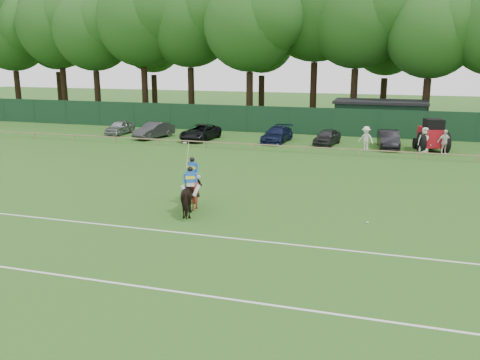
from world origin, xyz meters
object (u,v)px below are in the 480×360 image
at_px(sedan_navy, 277,134).
at_px(spectator_left, 366,139).
at_px(horse_dark, 191,197).
at_px(suv_black, 200,132).
at_px(estate_black, 388,139).
at_px(spectator_mid, 444,142).
at_px(tractor, 432,136).
at_px(utility_shed, 380,117).
at_px(horse_chestnut, 193,186).
at_px(hatch_grey, 327,137).
at_px(spectator_right, 424,140).
at_px(polo_ball, 367,222).
at_px(sedan_grey, 154,130).
at_px(sedan_silver, 120,127).

bearing_deg(sedan_navy, spectator_left, -9.37).
height_order(horse_dark, suv_black, horse_dark).
distance_m(horse_dark, estate_black, 22.16).
height_order(spectator_mid, tractor, tractor).
distance_m(suv_black, tractor, 18.72).
bearing_deg(utility_shed, spectator_left, -93.83).
distance_m(horse_chestnut, sedan_navy, 19.25).
distance_m(hatch_grey, spectator_right, 7.61).
xyz_separation_m(spectator_right, tractor, (0.54, 1.04, 0.20)).
height_order(spectator_left, tractor, tractor).
relative_size(polo_ball, tractor, 0.03).
xyz_separation_m(horse_dark, utility_shed, (7.36, 28.60, 0.67)).
bearing_deg(spectator_right, suv_black, 170.76).
bearing_deg(hatch_grey, suv_black, -165.67).
relative_size(spectator_left, spectator_right, 0.95).
bearing_deg(utility_shed, spectator_mid, -63.01).
height_order(horse_dark, utility_shed, utility_shed).
height_order(horse_chestnut, polo_ball, horse_chestnut).
bearing_deg(spectator_mid, sedan_navy, 144.66).
distance_m(sedan_grey, spectator_right, 22.47).
height_order(estate_black, tractor, tractor).
relative_size(horse_dark, utility_shed, 0.24).
xyz_separation_m(sedan_navy, hatch_grey, (4.20, -0.09, -0.01)).
distance_m(sedan_silver, spectator_left, 22.40).
relative_size(horse_chestnut, spectator_left, 1.00).
relative_size(horse_dark, tractor, 0.61).
xyz_separation_m(sedan_navy, spectator_right, (11.59, -1.86, 0.33)).
distance_m(spectator_left, polo_ball, 17.82).
distance_m(sedan_grey, hatch_grey, 15.09).
relative_size(sedan_silver, estate_black, 0.88).
height_order(sedan_silver, spectator_right, spectator_right).
xyz_separation_m(spectator_mid, tractor, (-0.84, 1.05, 0.26)).
bearing_deg(suv_black, sedan_silver, 178.58).
distance_m(estate_black, spectator_left, 2.37).
height_order(polo_ball, tractor, tractor).
xyz_separation_m(suv_black, sedan_navy, (6.58, 0.82, -0.01)).
distance_m(estate_black, spectator_right, 3.06).
xyz_separation_m(suv_black, utility_shed, (14.60, 8.67, 0.88)).
xyz_separation_m(horse_chestnut, polo_ball, (8.33, -0.44, -0.89)).
bearing_deg(sedan_grey, hatch_grey, 18.32).
relative_size(suv_black, spectator_mid, 2.56).
bearing_deg(horse_chestnut, estate_black, -100.42).
bearing_deg(sedan_grey, polo_ball, -29.23).
xyz_separation_m(estate_black, spectator_mid, (3.96, -1.63, 0.23)).
bearing_deg(hatch_grey, sedan_navy, -170.80).
xyz_separation_m(sedan_silver, utility_shed, (22.96, 7.71, 0.90)).
height_order(spectator_right, tractor, tractor).
bearing_deg(spectator_mid, horse_chestnut, -153.56).
bearing_deg(sedan_grey, suv_black, 17.72).
bearing_deg(sedan_navy, sedan_grey, -169.24).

